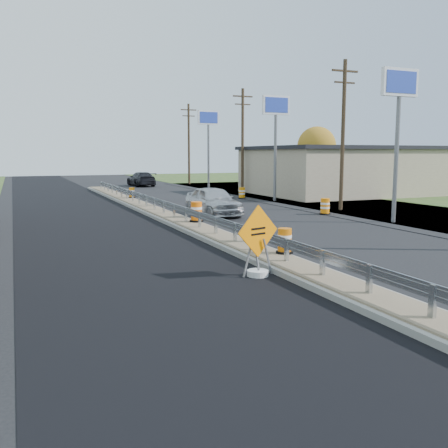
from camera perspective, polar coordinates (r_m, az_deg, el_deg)
name	(u,v)px	position (r m, az deg, el deg)	size (l,w,h in m)	color
ground	(235,247)	(19.53, 1.26, -2.59)	(140.00, 140.00, 0.00)	black
milled_overlay	(85,221)	(27.96, -15.59, 0.35)	(7.20, 120.00, 0.01)	black
median	(174,219)	(26.93, -5.72, 0.54)	(1.60, 55.00, 0.23)	gray
guardrail	(169,206)	(27.81, -6.35, 2.05)	(0.10, 46.15, 0.72)	silver
retail_building_near	(355,170)	(47.35, 14.74, 6.02)	(18.50, 12.50, 4.27)	tan
pylon_sign_south	(399,97)	(27.68, 19.38, 13.55)	(2.20, 0.30, 7.90)	slate
pylon_sign_mid	(276,115)	(38.33, 5.94, 12.29)	(2.20, 0.30, 7.90)	slate
pylon_sign_north	(208,125)	(51.02, -1.80, 11.25)	(2.20, 0.30, 7.90)	slate
utility_pole_smid	(343,132)	(32.86, 13.44, 10.14)	(1.90, 0.26, 9.40)	#473523
utility_pole_nmid	(243,139)	(45.83, 2.13, 9.69)	(1.90, 0.26, 9.40)	#473523
utility_pole_north	(189,142)	(59.76, -4.04, 9.28)	(1.90, 0.26, 9.40)	#473523
tree_far_yellow	(317,146)	(61.66, 10.54, 8.76)	(4.62, 4.62, 6.86)	#473523
caution_sign	(258,258)	(14.76, 3.88, -3.94)	(1.49, 0.64, 2.13)	white
barrel_median_near	(285,241)	(17.11, 6.94, -1.98)	(0.59, 0.59, 0.86)	black
barrel_median_mid	(196,212)	(24.91, -3.17, 1.36)	(0.69, 0.69, 1.01)	black
barrel_median_far	(132,193)	(39.28, -10.49, 3.52)	(0.54, 0.54, 0.79)	black
barrel_shoulder_near	(325,207)	(30.34, 11.47, 1.94)	(0.66, 0.66, 0.97)	black
barrel_shoulder_mid	(242,193)	(40.57, 2.05, 3.55)	(0.62, 0.62, 0.91)	black
car_silver	(213,201)	(29.41, -1.24, 2.66)	(2.01, 5.00, 1.70)	#BCBCC1
car_dark_far	(141,179)	(57.04, -9.44, 5.09)	(2.22, 5.45, 1.58)	black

